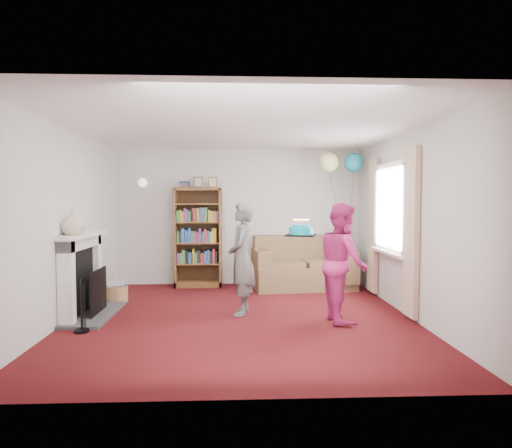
{
  "coord_description": "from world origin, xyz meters",
  "views": [
    {
      "loc": [
        -0.07,
        -6.0,
        1.56
      ],
      "look_at": [
        0.23,
        0.6,
        1.22
      ],
      "focal_mm": 32.0,
      "sensor_mm": 36.0,
      "label": 1
    }
  ],
  "objects_px": {
    "sofa": "(303,268)",
    "person_striped": "(242,258)",
    "birthday_cake": "(301,231)",
    "bookcase": "(198,238)",
    "person_magenta": "(343,262)"
  },
  "relations": [
    {
      "from": "birthday_cake",
      "to": "person_striped",
      "type": "bearing_deg",
      "value": 166.15
    },
    {
      "from": "person_striped",
      "to": "person_magenta",
      "type": "height_order",
      "value": "person_striped"
    },
    {
      "from": "bookcase",
      "to": "birthday_cake",
      "type": "bearing_deg",
      "value": -56.08
    },
    {
      "from": "sofa",
      "to": "person_magenta",
      "type": "bearing_deg",
      "value": -91.02
    },
    {
      "from": "bookcase",
      "to": "sofa",
      "type": "xyz_separation_m",
      "value": [
        1.88,
        -0.23,
        -0.53
      ]
    },
    {
      "from": "person_magenta",
      "to": "birthday_cake",
      "type": "bearing_deg",
      "value": 65.49
    },
    {
      "from": "bookcase",
      "to": "sofa",
      "type": "distance_m",
      "value": 1.96
    },
    {
      "from": "bookcase",
      "to": "person_striped",
      "type": "bearing_deg",
      "value": -70.1
    },
    {
      "from": "birthday_cake",
      "to": "bookcase",
      "type": "bearing_deg",
      "value": 123.92
    },
    {
      "from": "person_magenta",
      "to": "birthday_cake",
      "type": "height_order",
      "value": "person_magenta"
    },
    {
      "from": "person_magenta",
      "to": "person_striped",
      "type": "bearing_deg",
      "value": 70.16
    },
    {
      "from": "bookcase",
      "to": "sofa",
      "type": "relative_size",
      "value": 1.14
    },
    {
      "from": "person_striped",
      "to": "person_magenta",
      "type": "xyz_separation_m",
      "value": [
        1.3,
        -0.4,
        -0.0
      ]
    },
    {
      "from": "person_magenta",
      "to": "bookcase",
      "type": "bearing_deg",
      "value": 36.67
    },
    {
      "from": "sofa",
      "to": "person_striped",
      "type": "relative_size",
      "value": 1.13
    }
  ]
}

